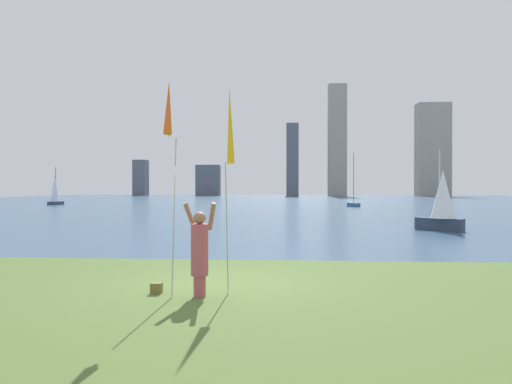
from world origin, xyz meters
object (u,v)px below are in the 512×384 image
object	(u,v)px
sailboat_0	(55,191)
kite_flag_left	(169,115)
person	(200,250)
sailboat_4	(354,204)
bag	(156,288)
sailboat_5	(442,200)
kite_flag_right	(230,129)

from	to	relation	value
sailboat_0	kite_flag_left	bearing A→B (deg)	-60.50
person	sailboat_4	xyz separation A→B (m)	(8.96, 41.58, -0.54)
bag	sailboat_0	size ratio (longest dim) A/B	0.05
sailboat_0	sailboat_4	world-z (taller)	sailboat_4
bag	kite_flag_left	bearing A→B (deg)	-53.87
bag	sailboat_5	world-z (taller)	sailboat_5
person	bag	size ratio (longest dim) A/B	8.23
kite_flag_right	sailboat_5	bearing A→B (deg)	57.23
bag	sailboat_5	bearing A→B (deg)	53.90
person	sailboat_4	size ratio (longest dim) A/B	0.31
bag	person	bearing A→B (deg)	-13.60
kite_flag_right	sailboat_4	xyz separation A→B (m)	(8.44, 40.99, -2.92)
kite_flag_left	sailboat_5	xyz separation A→B (m)	(9.72, 14.40, -1.95)
kite_flag_left	sailboat_5	world-z (taller)	kite_flag_left
kite_flag_right	sailboat_5	xyz separation A→B (m)	(8.69, 13.50, -1.78)
person	bag	distance (m)	1.22
person	kite_flag_left	size ratio (longest dim) A/B	0.45
person	kite_flag_right	size ratio (longest dim) A/B	0.44
person	sailboat_0	bearing A→B (deg)	124.57
person	bag	world-z (taller)	person
bag	sailboat_4	world-z (taller)	sailboat_4
bag	sailboat_0	distance (m)	51.63
kite_flag_left	sailboat_4	xyz separation A→B (m)	(9.47, 41.90, -3.09)
person	kite_flag_left	distance (m)	2.62
sailboat_4	kite_flag_right	bearing A→B (deg)	-101.64
kite_flag_left	bag	size ratio (longest dim) A/B	18.43
person	kite_flag_right	xyz separation A→B (m)	(0.52, 0.58, 2.38)
sailboat_4	sailboat_0	bearing A→B (deg)	174.17
sailboat_5	sailboat_4	bearing A→B (deg)	90.51
sailboat_4	sailboat_5	distance (m)	27.52
sailboat_0	person	bearing A→B (deg)	-59.84
person	kite_flag_right	distance (m)	2.50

